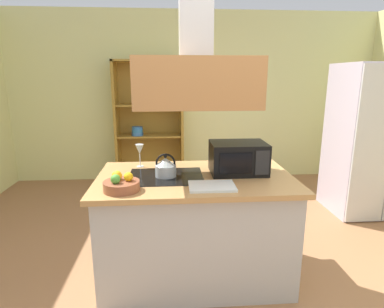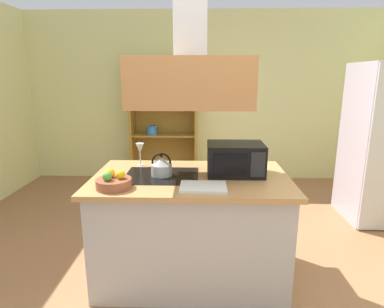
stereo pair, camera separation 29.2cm
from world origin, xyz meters
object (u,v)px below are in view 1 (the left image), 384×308
at_px(cutting_board, 212,186).
at_px(wine_glass_on_counter, 140,150).
at_px(dish_cabinet, 150,130).
at_px(refrigerator, 372,140).
at_px(fruit_bowl, 121,184).
at_px(microwave, 238,158).
at_px(kettle, 166,167).

xyz_separation_m(cutting_board, wine_glass_on_counter, (-0.57, 0.59, 0.14)).
bearing_deg(dish_cabinet, refrigerator, -26.37).
distance_m(wine_glass_on_counter, fruit_bowl, 0.63).
bearing_deg(microwave, dish_cabinet, 109.19).
bearing_deg(fruit_bowl, kettle, 43.77).
height_order(dish_cabinet, wine_glass_on_counter, dish_cabinet).
relative_size(refrigerator, microwave, 4.02).
bearing_deg(wine_glass_on_counter, fruit_bowl, -97.61).
distance_m(kettle, wine_glass_on_counter, 0.40).
xyz_separation_m(refrigerator, fruit_bowl, (-2.85, -1.51, 0.02)).
bearing_deg(dish_cabinet, wine_glass_on_counter, -88.96).
height_order(dish_cabinet, microwave, dish_cabinet).
relative_size(cutting_board, wine_glass_on_counter, 1.65).
bearing_deg(dish_cabinet, kettle, -83.98).
xyz_separation_m(refrigerator, kettle, (-2.54, -1.21, 0.06)).
bearing_deg(wine_glass_on_counter, refrigerator, 17.91).
relative_size(dish_cabinet, microwave, 4.21).
distance_m(kettle, microwave, 0.61).
bearing_deg(fruit_bowl, wine_glass_on_counter, 82.39).
relative_size(kettle, cutting_board, 0.56).
xyz_separation_m(wine_glass_on_counter, fruit_bowl, (-0.08, -0.61, -0.11)).
bearing_deg(refrigerator, dish_cabinet, 153.63).
bearing_deg(kettle, refrigerator, 25.44).
bearing_deg(fruit_bowl, dish_cabinet, 89.21).
bearing_deg(cutting_board, refrigerator, 34.13).
xyz_separation_m(dish_cabinet, fruit_bowl, (-0.04, -2.90, 0.09)).
relative_size(refrigerator, kettle, 9.67).
bearing_deg(wine_glass_on_counter, dish_cabinet, 91.04).
bearing_deg(microwave, cutting_board, -127.30).
bearing_deg(wine_glass_on_counter, cutting_board, -46.08).
height_order(cutting_board, microwave, microwave).
relative_size(dish_cabinet, cutting_board, 5.70).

